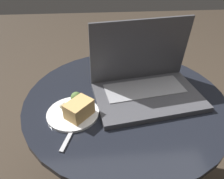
% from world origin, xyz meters
% --- Properties ---
extents(table, '(0.73, 0.73, 0.54)m').
position_xyz_m(table, '(0.00, 0.00, 0.41)').
color(table, '#515156').
rests_on(table, ground_plane).
extents(laptop, '(0.40, 0.30, 0.26)m').
position_xyz_m(laptop, '(0.07, 0.02, 0.60)').
color(laptop, '#47474C').
rests_on(laptop, table).
extents(beer_glass, '(0.07, 0.07, 0.19)m').
position_xyz_m(beer_glass, '(-0.07, 0.18, 0.64)').
color(beer_glass, gold).
rests_on(beer_glass, table).
extents(snack_plate, '(0.17, 0.17, 0.06)m').
position_xyz_m(snack_plate, '(-0.17, -0.08, 0.56)').
color(snack_plate, white).
rests_on(snack_plate, table).
extents(fork, '(0.07, 0.18, 0.00)m').
position_xyz_m(fork, '(-0.17, -0.13, 0.55)').
color(fork, '#B2B2B7').
rests_on(fork, table).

